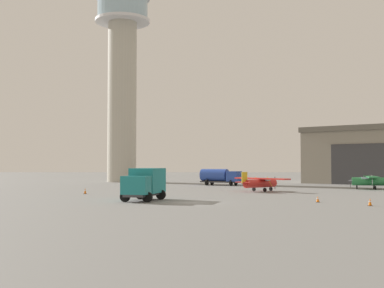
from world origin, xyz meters
The scene contains 9 objects.
ground_plane centered at (0.00, 0.00, 0.00)m, with size 400.00×400.00×0.00m, color slate.
control_tower centered at (-16.32, 58.38, 23.78)m, with size 11.61×11.61×43.53m.
airplane_red centered at (8.37, 20.06, 1.24)m, with size 7.08×7.62×2.65m.
airplane_green centered at (25.68, 26.20, 1.32)m, with size 7.49×9.59×2.83m.
truck_box_teal centered at (-5.14, 2.76, 1.76)m, with size 4.24×6.64×3.23m.
truck_fuel_tanker_blue centered at (3.73, 40.45, 1.61)m, with size 7.34×5.30×2.86m.
traffic_cone_near_left centered at (11.68, 0.59, 0.30)m, with size 0.36×0.36×0.61m.
traffic_cone_near_right centered at (-13.83, 14.19, 0.35)m, with size 0.36×0.36×0.72m.
traffic_cone_mid_apron centered at (15.24, -3.65, 0.33)m, with size 0.36×0.36×0.67m.
Camera 1 is at (0.57, -48.13, 3.56)m, focal length 47.34 mm.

